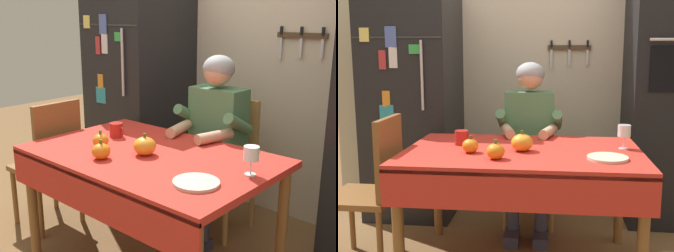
{
  "view_description": "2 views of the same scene",
  "coord_description": "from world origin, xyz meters",
  "views": [
    {
      "loc": [
        1.59,
        -1.53,
        1.5
      ],
      "look_at": [
        0.0,
        0.25,
        0.87
      ],
      "focal_mm": 45.43,
      "sensor_mm": 36.0,
      "label": 1
    },
    {
      "loc": [
        0.18,
        -2.34,
        1.3
      ],
      "look_at": [
        -0.11,
        0.17,
        0.87
      ],
      "focal_mm": 44.95,
      "sensor_mm": 36.0,
      "label": 2
    }
  ],
  "objects": [
    {
      "name": "pumpkin_large",
      "position": [
        -0.13,
        -0.15,
        0.78
      ],
      "size": [
        0.1,
        0.1,
        0.11
      ],
      "color": "orange",
      "rests_on": "dining_table"
    },
    {
      "name": "seated_person",
      "position": [
        0.01,
        0.68,
        0.74
      ],
      "size": [
        0.47,
        0.55,
        1.25
      ],
      "color": "#38384C",
      "rests_on": "ground"
    },
    {
      "name": "serving_tray",
      "position": [
        0.47,
        -0.09,
        0.75
      ],
      "size": [
        0.22,
        0.22,
        0.02
      ],
      "primitive_type": "cylinder",
      "color": "beige",
      "rests_on": "dining_table"
    },
    {
      "name": "chair_left_side",
      "position": [
        -0.9,
        0.03,
        0.51
      ],
      "size": [
        0.4,
        0.4,
        0.93
      ],
      "color": "brown",
      "rests_on": "ground"
    },
    {
      "name": "pumpkin_small",
      "position": [
        0.0,
        0.06,
        0.79
      ],
      "size": [
        0.13,
        0.13,
        0.12
      ],
      "color": "orange",
      "rests_on": "dining_table"
    },
    {
      "name": "pumpkin_medium",
      "position": [
        -0.29,
        -0.02,
        0.78
      ],
      "size": [
        0.09,
        0.09,
        0.1
      ],
      "color": "orange",
      "rests_on": "dining_table"
    },
    {
      "name": "wine_glass",
      "position": [
        0.6,
        0.18,
        0.85
      ],
      "size": [
        0.08,
        0.08,
        0.15
      ],
      "color": "white",
      "rests_on": "dining_table"
    },
    {
      "name": "chair_behind_person",
      "position": [
        0.01,
        0.87,
        0.51
      ],
      "size": [
        0.4,
        0.4,
        0.93
      ],
      "color": "tan",
      "rests_on": "ground"
    },
    {
      "name": "dining_table",
      "position": [
        0.0,
        0.08,
        0.66
      ],
      "size": [
        1.4,
        0.9,
        0.74
      ],
      "color": "brown",
      "rests_on": "ground"
    },
    {
      "name": "back_wall_assembly",
      "position": [
        0.05,
        1.35,
        1.3
      ],
      "size": [
        3.7,
        0.13,
        2.6
      ],
      "color": "beige",
      "rests_on": "ground"
    },
    {
      "name": "coffee_mug",
      "position": [
        -0.39,
        0.19,
        0.79
      ],
      "size": [
        0.11,
        0.09,
        0.09
      ],
      "color": "#B2231E",
      "rests_on": "dining_table"
    },
    {
      "name": "refrigerator",
      "position": [
        -0.95,
        0.96,
        0.9
      ],
      "size": [
        0.68,
        0.71,
        1.8
      ],
      "color": "black",
      "rests_on": "ground"
    }
  ]
}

